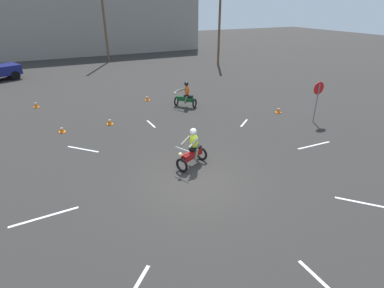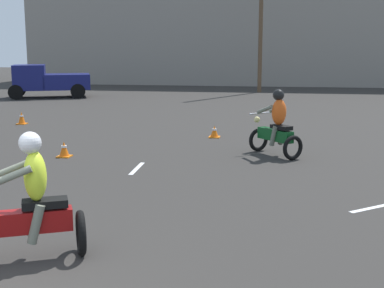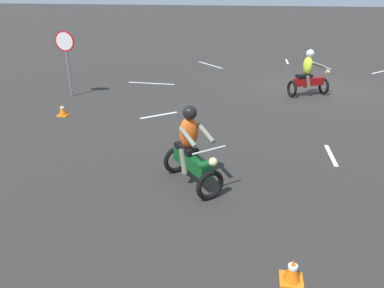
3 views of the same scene
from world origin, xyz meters
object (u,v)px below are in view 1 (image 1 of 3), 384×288
Objects in this scene: traffic_cone_mid_center at (62,129)px; utility_pole_near at (220,22)px; traffic_cone_mid_left at (278,110)px; traffic_cone_near_right at (147,98)px; motorcycle_rider_background at (186,96)px; motorcycle_rider_foreground at (193,150)px; traffic_cone_far_right at (110,121)px; traffic_cone_near_left at (36,104)px; stop_sign at (318,94)px; utility_pole_far at (103,10)px.

traffic_cone_mid_center is 0.04× the size of utility_pole_near.
traffic_cone_mid_center is 21.87m from utility_pole_near.
traffic_cone_near_right is at bearing 137.48° from traffic_cone_mid_left.
motorcycle_rider_background is 5.01× the size of traffic_cone_mid_center.
traffic_cone_mid_left is (6.51, -5.97, 0.01)m from traffic_cone_near_right.
traffic_cone_far_right is at bearing -6.63° from motorcycle_rider_foreground.
motorcycle_rider_foreground is 0.19× the size of utility_pole_near.
utility_pole_near is (11.23, 9.60, 4.15)m from traffic_cone_near_right.
traffic_cone_near_right is (-1.84, 2.43, -0.56)m from motorcycle_rider_background.
traffic_cone_near_left is 1.31× the size of traffic_cone_mid_center.
traffic_cone_near_left is 15.51m from traffic_cone_mid_left.
traffic_cone_far_right is 0.04× the size of utility_pole_near.
traffic_cone_mid_center is at bearing 160.73° from stop_sign.
traffic_cone_near_right is 0.03× the size of utility_pole_far.
utility_pole_near is (17.03, 13.07, 4.17)m from traffic_cone_mid_center.
traffic_cone_mid_left is 0.99× the size of traffic_cone_far_right.
utility_pole_far reaches higher than utility_pole_near.
stop_sign is 5.31× the size of traffic_cone_near_left.
motorcycle_rider_background is 7.73m from traffic_cone_mid_center.
traffic_cone_mid_left is 16.79m from utility_pole_near.
traffic_cone_near_right is 4.76m from traffic_cone_far_right.
motorcycle_rider_background is 5.88m from traffic_cone_mid_left.
traffic_cone_mid_left reaches higher than traffic_cone_mid_center.
traffic_cone_mid_left is at bearing 109.92° from stop_sign.
traffic_cone_near_left is 6.29m from traffic_cone_far_right.
traffic_cone_near_right is at bearing -13.32° from traffic_cone_near_left.
traffic_cone_far_right reaches higher than traffic_cone_near_right.
utility_pole_far is (-5.84, 22.23, 5.21)m from traffic_cone_mid_left.
motorcycle_rider_background is at bearing 142.83° from traffic_cone_mid_left.
motorcycle_rider_background is 3.09m from traffic_cone_near_right.
utility_pole_far is at bearing 104.72° from traffic_cone_mid_left.
traffic_cone_far_right is (-10.56, 4.61, -1.45)m from stop_sign.
traffic_cone_near_right reaches higher than traffic_cone_mid_center.
traffic_cone_mid_center is at bearing -142.49° from utility_pole_near.
motorcycle_rider_background is (2.98, 7.20, 0.00)m from motorcycle_rider_foreground.
traffic_cone_far_right is 20.76m from utility_pole_far.
traffic_cone_mid_left is at bearing -90.28° from motorcycle_rider_foreground.
utility_pole_far is (1.81, 25.89, 4.66)m from motorcycle_rider_foreground.
traffic_cone_mid_center is 12.56m from traffic_cone_mid_left.
traffic_cone_near_right is at bearing 132.07° from stop_sign.
stop_sign is at bearing -47.93° from traffic_cone_near_right.
traffic_cone_mid_left is at bearing -78.48° from motorcycle_rider_background.
utility_pole_near is (9.39, 12.03, 3.60)m from motorcycle_rider_background.
traffic_cone_near_left is at bearing 1.58° from motorcycle_rider_foreground.
utility_pole_far reaches higher than traffic_cone_mid_center.
traffic_cone_near_left is 0.05× the size of utility_pole_near.
utility_pole_near is at bearing 41.89° from traffic_cone_far_right.
traffic_cone_mid_left is (-0.75, 2.08, -1.45)m from stop_sign.
motorcycle_rider_foreground is 4.32× the size of traffic_cone_far_right.
traffic_cone_near_right is 6.76m from traffic_cone_mid_center.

